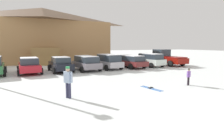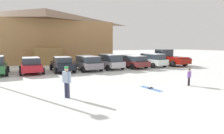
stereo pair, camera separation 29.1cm
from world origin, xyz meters
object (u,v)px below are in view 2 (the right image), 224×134
(parked_grey_wagon, at_px, (88,62))
(skier_child_in_purple_jacket, at_px, (189,76))
(ski_lodge, at_px, (46,35))
(skier_adult_in_blue_parka, at_px, (67,80))
(parked_red_sedan, at_px, (31,65))
(pair_of_skis, at_px, (151,89))
(parked_maroon_van, at_px, (132,61))
(parked_silver_wagon, at_px, (110,61))
(pickup_truck, at_px, (168,58))
(parked_black_sedan, at_px, (62,64))
(parked_white_suv, at_px, (152,60))

(parked_grey_wagon, xyz_separation_m, skier_child_in_purple_jacket, (4.51, -9.83, -0.21))
(ski_lodge, xyz_separation_m, skier_adult_in_blue_parka, (0.04, -21.84, -3.46))
(parked_red_sedan, xyz_separation_m, pair_of_skis, (7.23, -9.92, -0.79))
(skier_adult_in_blue_parka, bearing_deg, parked_grey_wagon, 69.08)
(parked_red_sedan, bearing_deg, parked_maroon_van, -0.77)
(parked_silver_wagon, height_order, pair_of_skis, parked_silver_wagon)
(parked_maroon_van, distance_m, skier_adult_in_blue_parka, 13.37)
(parked_silver_wagon, relative_size, pickup_truck, 0.71)
(pickup_truck, xyz_separation_m, skier_child_in_purple_jacket, (-7.20, -10.57, -0.34))
(parked_maroon_van, bearing_deg, parked_grey_wagon, -178.18)
(parked_maroon_van, relative_size, skier_child_in_purple_jacket, 4.27)
(parked_maroon_van, xyz_separation_m, pickup_truck, (6.05, 0.56, 0.16))
(parked_black_sedan, distance_m, skier_adult_in_blue_parka, 9.70)
(pair_of_skis, bearing_deg, parked_red_sedan, 126.10)
(parked_red_sedan, relative_size, parked_maroon_van, 0.93)
(parked_black_sedan, bearing_deg, skier_adult_in_blue_parka, -95.49)
(parked_black_sedan, xyz_separation_m, pickup_truck, (14.39, 0.54, 0.19))
(parked_silver_wagon, height_order, parked_maroon_van, parked_silver_wagon)
(parked_red_sedan, height_order, skier_child_in_purple_jacket, parked_red_sedan)
(parked_grey_wagon, bearing_deg, parked_white_suv, 0.49)
(ski_lodge, bearing_deg, parked_grey_wagon, -73.56)
(parked_silver_wagon, xyz_separation_m, pair_of_skis, (-1.13, -9.67, -0.90))
(parked_silver_wagon, distance_m, pair_of_skis, 9.77)
(parked_white_suv, relative_size, skier_child_in_purple_jacket, 3.68)
(pair_of_skis, bearing_deg, parked_silver_wagon, 83.36)
(parked_red_sedan, relative_size, parked_white_suv, 1.08)
(ski_lodge, height_order, pickup_truck, ski_lodge)
(ski_lodge, height_order, skier_child_in_purple_jacket, ski_lodge)
(parked_grey_wagon, relative_size, skier_adult_in_blue_parka, 2.70)
(parked_black_sedan, height_order, parked_white_suv, parked_white_suv)
(parked_red_sedan, height_order, parked_grey_wagon, parked_grey_wagon)
(parked_red_sedan, height_order, pickup_truck, pickup_truck)
(parked_grey_wagon, distance_m, parked_maroon_van, 5.66)
(parked_black_sedan, relative_size, parked_grey_wagon, 1.00)
(parked_red_sedan, distance_m, skier_adult_in_blue_parka, 10.00)
(pickup_truck, bearing_deg, skier_child_in_purple_jacket, -124.24)
(parked_black_sedan, relative_size, parked_silver_wagon, 1.07)
(parked_white_suv, height_order, skier_adult_in_blue_parka, parked_white_suv)
(parked_silver_wagon, bearing_deg, skier_child_in_purple_jacket, -79.60)
(ski_lodge, height_order, parked_maroon_van, ski_lodge)
(pickup_truck, height_order, pair_of_skis, pickup_truck)
(parked_white_suv, height_order, pair_of_skis, parked_white_suv)
(skier_child_in_purple_jacket, bearing_deg, skier_adult_in_blue_parka, 177.30)
(parked_red_sedan, xyz_separation_m, parked_grey_wagon, (5.66, -0.33, 0.07))
(parked_black_sedan, relative_size, pair_of_skis, 2.64)
(parked_silver_wagon, height_order, pickup_truck, pickup_truck)
(parked_white_suv, bearing_deg, skier_adult_in_blue_parka, -141.95)
(parked_grey_wagon, height_order, skier_adult_in_blue_parka, skier_adult_in_blue_parka)
(pickup_truck, bearing_deg, parked_white_suv, -168.05)
(skier_adult_in_blue_parka, bearing_deg, pickup_truck, 33.63)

